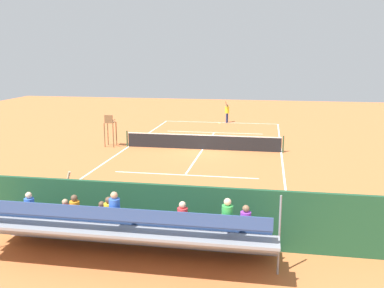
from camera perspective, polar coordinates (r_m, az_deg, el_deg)
ground_plane at (r=27.98m, az=1.42°, el=-0.71°), size 60.00×60.00×0.00m
court_line_markings at (r=28.01m, az=1.43°, el=-0.69°), size 10.10×22.20×0.01m
tennis_net at (r=27.87m, az=1.43°, el=0.29°), size 10.30×0.10×1.07m
backdrop_wall at (r=14.56m, az=-6.92°, el=-8.92°), size 18.00×0.16×2.00m
bleacher_stand at (r=13.36m, az=-8.41°, el=-11.10°), size 9.06×2.40×2.48m
umpire_chair at (r=29.10m, az=-10.80°, el=2.21°), size 0.67×0.67×2.14m
courtside_bench at (r=14.86m, az=5.17°, el=-10.26°), size 1.80×0.40×0.93m
equipment_bag at (r=15.16m, az=-2.31°, el=-11.32°), size 0.90×0.36×0.36m
tennis_player at (r=38.56m, az=4.66°, el=4.33°), size 0.44×0.56×1.93m
tennis_racket at (r=38.31m, az=3.71°, el=2.78°), size 0.32×0.57×0.03m
tennis_ball_near at (r=34.80m, az=6.14°, el=1.81°), size 0.07×0.07×0.07m
line_judge at (r=16.48m, az=-16.26°, el=-6.74°), size 0.37×0.53×1.93m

